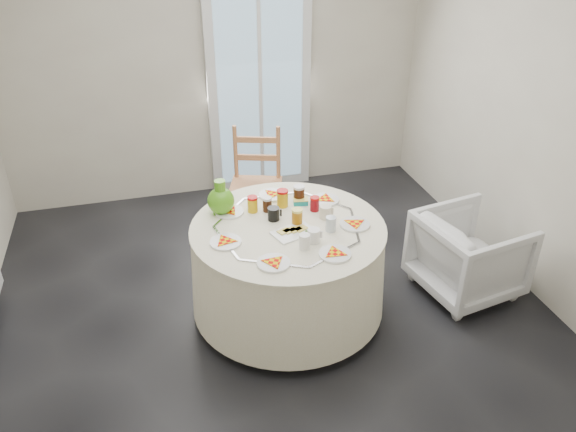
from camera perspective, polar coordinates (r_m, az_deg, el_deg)
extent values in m
plane|color=black|center=(4.23, -2.00, -9.11)|extent=(4.00, 4.00, 0.00)
cube|color=#BCB5A3|center=(5.42, -7.40, 15.22)|extent=(4.00, 0.02, 2.60)
cube|color=#BCB5A3|center=(4.42, 24.15, 9.37)|extent=(0.02, 4.00, 2.60)
cube|color=silver|center=(5.51, -2.93, 12.96)|extent=(1.00, 0.08, 2.10)
cylinder|color=white|center=(3.97, 0.00, -5.32)|extent=(1.36, 1.36, 0.69)
imported|color=silver|center=(4.38, 18.03, -2.97)|extent=(0.74, 0.78, 0.70)
cube|color=#108A8C|center=(4.02, 1.29, 2.06)|extent=(0.12, 0.10, 0.04)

